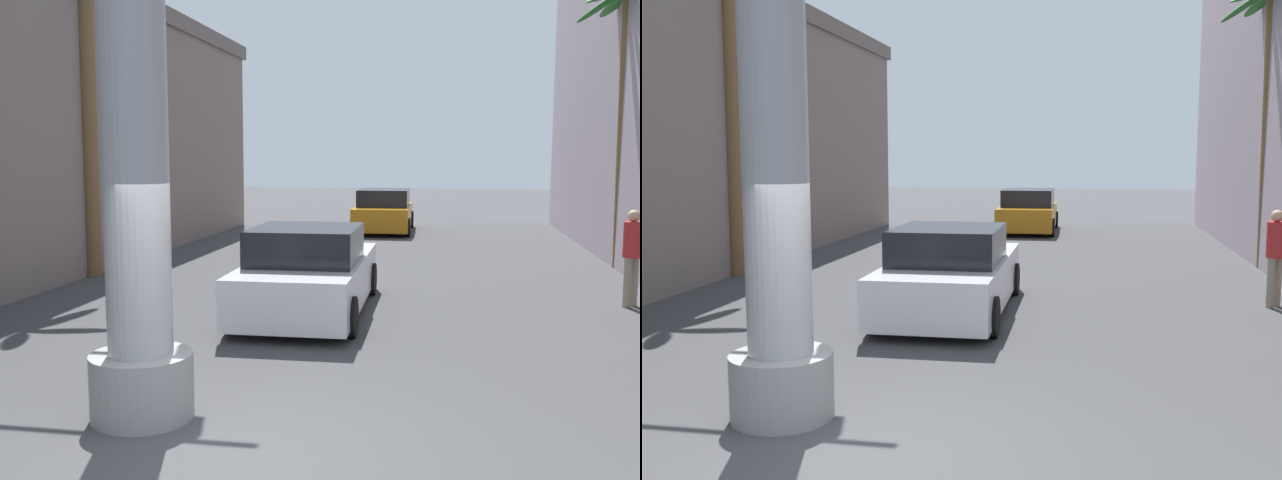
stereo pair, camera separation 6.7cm
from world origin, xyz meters
The scene contains 7 objects.
ground_plane centered at (0.00, 10.00, 0.00)m, with size 90.04×90.04×0.00m, color #424244.
traffic_light_mast centered at (-4.33, 4.49, 4.34)m, with size 4.88×0.32×6.22m.
car_lead centered at (-0.41, 6.30, 0.70)m, with size 2.12×4.93×1.56m.
car_far centered at (-0.33, 20.18, 0.74)m, with size 2.12×4.55×1.56m.
palm_tree_mid_right centered at (6.23, 12.56, 4.25)m, with size 2.79×2.79×6.86m.
palm_tree_mid_left centered at (-6.09, 9.24, 4.66)m, with size 2.95×2.99×7.78m.
pedestrian_mid_right centered at (5.34, 7.84, 1.06)m, with size 0.48×0.48×1.80m.
Camera 1 is at (1.99, -5.94, 2.78)m, focal length 40.00 mm.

